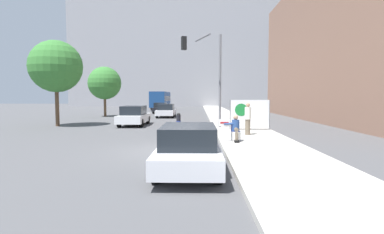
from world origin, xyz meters
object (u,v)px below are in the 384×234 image
at_px(car_on_road_distant, 161,108).
at_px(city_bus_on_road, 161,99).
at_px(car_on_road_nearest, 134,116).
at_px(motorcycle_on_road, 179,123).
at_px(street_tree_midblock, 105,83).
at_px(street_tree_near_curb, 56,67).
at_px(traffic_light_pole, 208,65).
at_px(parked_car_curbside, 189,148).
at_px(jogger_on_sidewalk, 248,119).
at_px(protest_banner, 249,114).
at_px(seated_protester, 235,127).
at_px(car_on_road_midblock, 166,111).

bearing_deg(car_on_road_distant, city_bus_on_road, 97.06).
xyz_separation_m(car_on_road_nearest, motorcycle_on_road, (3.68, -3.42, -0.24)).
xyz_separation_m(car_on_road_distant, street_tree_midblock, (-5.31, -7.13, 3.01)).
distance_m(street_tree_near_curb, street_tree_midblock, 10.88).
height_order(traffic_light_pole, parked_car_curbside, traffic_light_pole).
bearing_deg(car_on_road_nearest, parked_car_curbside, -71.53).
bearing_deg(car_on_road_nearest, motorcycle_on_road, -42.92).
height_order(jogger_on_sidewalk, traffic_light_pole, traffic_light_pole).
height_order(traffic_light_pole, street_tree_midblock, traffic_light_pole).
relative_size(protest_banner, car_on_road_distant, 0.53).
height_order(seated_protester, street_tree_midblock, street_tree_midblock).
distance_m(car_on_road_distant, motorcycle_on_road, 21.00).
height_order(street_tree_near_curb, street_tree_midblock, street_tree_near_curb).
bearing_deg(car_on_road_midblock, street_tree_midblock, 172.52).
distance_m(jogger_on_sidewalk, traffic_light_pole, 5.31).
bearing_deg(jogger_on_sidewalk, street_tree_near_curb, -46.88).
bearing_deg(motorcycle_on_road, city_bus_on_road, 99.21).
relative_size(car_on_road_midblock, street_tree_near_curb, 0.70).
bearing_deg(parked_car_curbside, car_on_road_nearest, 108.47).
relative_size(city_bus_on_road, street_tree_midblock, 1.86).
bearing_deg(jogger_on_sidewalk, car_on_road_nearest, -64.02).
bearing_deg(protest_banner, street_tree_near_curb, 165.50).
bearing_deg(seated_protester, parked_car_curbside, -123.56).
bearing_deg(motorcycle_on_road, car_on_road_midblock, 99.82).
distance_m(seated_protester, car_on_road_nearest, 11.39).
xyz_separation_m(jogger_on_sidewalk, motorcycle_on_road, (-3.99, 3.38, -0.53)).
height_order(parked_car_curbside, city_bus_on_road, city_bus_on_road).
xyz_separation_m(seated_protester, protest_banner, (1.47, 4.87, 0.33)).
height_order(car_on_road_nearest, city_bus_on_road, city_bus_on_road).
height_order(protest_banner, motorcycle_on_road, protest_banner).
height_order(parked_car_curbside, car_on_road_distant, car_on_road_distant).
distance_m(traffic_light_pole, parked_car_curbside, 11.52).
distance_m(city_bus_on_road, motorcycle_on_road, 33.20).
bearing_deg(street_tree_near_curb, protest_banner, -14.50).
bearing_deg(car_on_road_midblock, car_on_road_distant, 101.45).
relative_size(traffic_light_pole, motorcycle_on_road, 2.93).
xyz_separation_m(parked_car_curbside, street_tree_near_curb, (-10.36, 13.32, 3.78)).
bearing_deg(jogger_on_sidewalk, street_tree_midblock, -74.66).
distance_m(city_bus_on_road, street_tree_midblock, 19.70).
relative_size(car_on_road_distant, street_tree_near_curb, 0.73).
height_order(parked_car_curbside, motorcycle_on_road, parked_car_curbside).
height_order(jogger_on_sidewalk, street_tree_midblock, street_tree_midblock).
xyz_separation_m(city_bus_on_road, street_tree_near_curb, (-4.03, -30.07, 2.72)).
relative_size(motorcycle_on_road, street_tree_near_curb, 0.33).
distance_m(jogger_on_sidewalk, protest_banner, 2.53).
distance_m(parked_car_curbside, motorcycle_on_road, 10.70).
bearing_deg(street_tree_near_curb, jogger_on_sidewalk, -24.43).
distance_m(traffic_light_pole, street_tree_midblock, 17.25).
distance_m(car_on_road_distant, city_bus_on_road, 12.24).
height_order(seated_protester, city_bus_on_road, city_bus_on_road).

